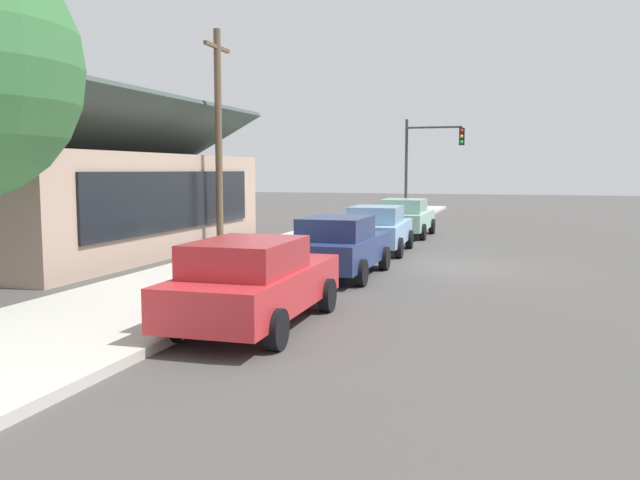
% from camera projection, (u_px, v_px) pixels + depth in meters
% --- Properties ---
extents(ground_plane, '(120.00, 120.00, 0.00)m').
position_uv_depth(ground_plane, '(455.00, 268.00, 18.93)').
color(ground_plane, '#4C4947').
extents(sidewalk_curb, '(60.00, 4.20, 0.16)m').
position_uv_depth(sidewalk_curb, '(272.00, 257.00, 20.55)').
color(sidewalk_curb, beige).
rests_on(sidewalk_curb, ground).
extents(car_cherry, '(4.75, 2.06, 1.59)m').
position_uv_depth(car_cherry, '(254.00, 282.00, 11.69)').
color(car_cherry, red).
rests_on(car_cherry, ground).
extents(car_navy, '(4.43, 2.02, 1.59)m').
position_uv_depth(car_navy, '(340.00, 246.00, 17.26)').
color(car_navy, navy).
rests_on(car_navy, ground).
extents(car_skyblue, '(4.43, 2.15, 1.59)m').
position_uv_depth(car_skyblue, '(378.00, 229.00, 22.33)').
color(car_skyblue, '#8CB7E0').
rests_on(car_skyblue, ground).
extents(car_seafoam, '(4.52, 2.08, 1.59)m').
position_uv_depth(car_seafoam, '(405.00, 217.00, 27.78)').
color(car_seafoam, '#9ED1BC').
rests_on(car_seafoam, ground).
extents(storefront_building, '(13.40, 6.74, 5.14)m').
position_uv_depth(storefront_building, '(93.00, 200.00, 22.17)').
color(storefront_building, tan).
rests_on(storefront_building, ground).
extents(traffic_light_main, '(0.37, 2.79, 5.20)m').
position_uv_depth(traffic_light_main, '(429.00, 155.00, 31.46)').
color(traffic_light_main, '#383833').
rests_on(traffic_light_main, ground).
extents(utility_pole_wooden, '(1.80, 0.24, 7.50)m').
position_uv_depth(utility_pole_wooden, '(219.00, 136.00, 22.55)').
color(utility_pole_wooden, brown).
rests_on(utility_pole_wooden, ground).
extents(fire_hydrant_red, '(0.22, 0.22, 0.71)m').
position_uv_depth(fire_hydrant_red, '(321.00, 243.00, 20.69)').
color(fire_hydrant_red, red).
rests_on(fire_hydrant_red, sidewalk_curb).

